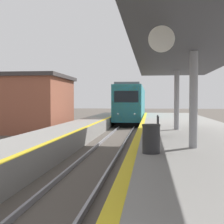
# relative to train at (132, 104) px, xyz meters

# --- Properties ---
(train) EXTENTS (2.80, 18.34, 4.35)m
(train) POSITION_rel_train_xyz_m (0.00, 0.00, 0.00)
(train) COLOR black
(train) RESTS_ON ground
(station_canopy) EXTENTS (4.05, 20.12, 3.44)m
(station_canopy) POSITION_rel_train_xyz_m (3.64, -27.00, 2.04)
(station_canopy) COLOR #99999E
(station_canopy) RESTS_ON platform_right
(trash_bin) EXTENTS (0.55, 0.55, 0.88)m
(trash_bin) POSITION_rel_train_xyz_m (2.23, -28.28, -0.78)
(trash_bin) COLOR #262628
(trash_bin) RESTS_ON platform_right
(bench) EXTENTS (0.44, 1.50, 0.92)m
(bench) POSITION_rel_train_xyz_m (2.41, -23.90, -0.74)
(bench) COLOR #28282D
(bench) RESTS_ON platform_right
(station_building) EXTENTS (10.64, 7.26, 4.69)m
(station_building) POSITION_rel_train_xyz_m (-9.99, -12.56, 0.15)
(station_building) COLOR brown
(station_building) RESTS_ON ground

